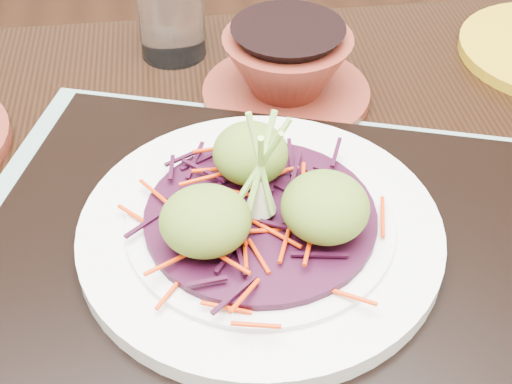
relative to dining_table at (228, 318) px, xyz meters
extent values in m
cube|color=black|center=(0.00, 0.00, 0.07)|extent=(1.17, 0.81, 0.04)
cube|color=gray|center=(0.03, -0.02, 0.10)|extent=(0.59, 0.53, 0.00)
cube|color=black|center=(0.03, -0.02, 0.11)|extent=(0.51, 0.45, 0.02)
cylinder|color=silver|center=(0.03, -0.02, 0.12)|extent=(0.28, 0.28, 0.01)
cylinder|color=silver|center=(0.03, -0.02, 0.13)|extent=(0.20, 0.20, 0.01)
cylinder|color=black|center=(0.03, -0.02, 0.14)|extent=(0.17, 0.17, 0.01)
ellipsoid|color=#5C7021|center=(-0.02, -0.04, 0.17)|extent=(0.07, 0.07, 0.05)
ellipsoid|color=#5C7021|center=(0.07, -0.04, 0.17)|extent=(0.07, 0.07, 0.05)
ellipsoid|color=#5C7021|center=(0.03, 0.03, 0.17)|extent=(0.07, 0.07, 0.05)
cylinder|color=white|center=(-0.02, 0.30, 0.15)|extent=(0.09, 0.09, 0.10)
cylinder|color=maroon|center=(0.09, 0.19, 0.10)|extent=(0.22, 0.22, 0.01)
camera|label=1|loc=(-0.04, -0.39, 0.51)|focal=50.00mm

